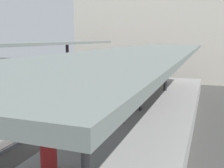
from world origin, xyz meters
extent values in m
plane|color=#383835|center=(0.00, 0.00, 0.00)|extent=(80.00, 80.00, 0.00)
cube|color=gray|center=(3.80, 0.00, 0.50)|extent=(4.40, 28.00, 1.00)
cube|color=#423F3D|center=(0.00, 0.00, 0.10)|extent=(3.20, 28.00, 0.20)
cube|color=slate|center=(-0.72, 0.00, 0.27)|extent=(0.08, 28.00, 0.14)
cube|color=slate|center=(0.72, 0.00, 0.27)|extent=(0.08, 28.00, 0.14)
cube|color=maroon|center=(0.00, 6.31, 1.65)|extent=(2.70, 11.17, 2.90)
cube|color=silver|center=(0.00, 0.70, 1.50)|extent=(2.65, 0.08, 2.60)
cube|color=black|center=(-1.37, 6.31, 2.00)|extent=(0.04, 10.27, 0.76)
cube|color=black|center=(1.37, 6.31, 2.00)|extent=(0.04, 10.27, 0.76)
cube|color=#515156|center=(0.00, 6.31, 3.20)|extent=(2.16, 10.61, 0.20)
cylinder|color=#333335|center=(-3.80, 7.70, 2.59)|extent=(0.24, 0.24, 3.18)
cube|color=slate|center=(-3.80, 1.40, 4.26)|extent=(4.18, 21.00, 0.16)
cylinder|color=#333335|center=(3.80, -4.90, 2.45)|extent=(0.24, 0.24, 2.91)
cylinder|color=#333335|center=(3.80, 7.70, 2.45)|extent=(0.24, 0.24, 2.91)
cube|color=slate|center=(3.80, 1.40, 3.99)|extent=(4.18, 21.00, 0.16)
cube|color=black|center=(2.33, 2.19, 1.20)|extent=(0.08, 0.32, 0.40)
cube|color=black|center=(3.43, 2.19, 1.20)|extent=(0.08, 0.32, 0.40)
cube|color=maroon|center=(2.88, 2.19, 1.43)|extent=(1.40, 0.40, 0.06)
cube|color=maroon|center=(2.88, 2.37, 1.66)|extent=(1.40, 0.06, 0.40)
cylinder|color=#262628|center=(3.26, -0.12, 2.10)|extent=(0.08, 0.08, 2.20)
cube|color=black|center=(3.26, -0.12, 3.05)|extent=(0.90, 0.06, 0.32)
cylinder|color=maroon|center=(2.65, -4.79, 1.40)|extent=(0.44, 0.44, 0.80)
cylinder|color=#232328|center=(2.62, 4.24, 1.42)|extent=(0.28, 0.28, 0.84)
cylinder|color=navy|center=(2.62, 4.24, 2.14)|extent=(0.36, 0.36, 0.60)
sphere|color=#936B4C|center=(2.62, 4.24, 2.55)|extent=(0.22, 0.22, 0.22)
cube|color=beige|center=(0.88, 20.00, 5.50)|extent=(18.00, 6.00, 11.00)
camera|label=1|loc=(6.50, -10.42, 4.58)|focal=42.38mm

